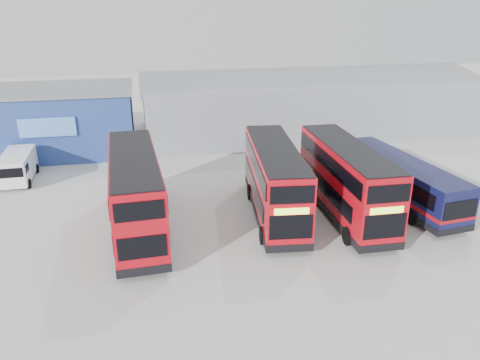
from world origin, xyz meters
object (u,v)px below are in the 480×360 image
double_decker_left (136,194)px  double_decker_right (346,182)px  single_decker_blue (399,181)px  panel_van (18,166)px  double_decker_centre (275,182)px  maintenance_shed (306,103)px  office_block (57,120)px

double_decker_left → double_decker_right: size_ratio=1.03×
double_decker_right → single_decker_blue: size_ratio=0.96×
double_decker_right → panel_van: size_ratio=2.18×
double_decker_left → double_decker_centre: size_ratio=1.03×
maintenance_shed → double_decker_centre: (-8.16, -17.71, -0.55)m
double_decker_right → panel_van: bearing=155.4°
office_block → panel_van: 7.20m
office_block → double_decker_centre: (13.84, -15.70, -0.53)m
office_block → panel_van: bearing=-104.5°
single_decker_blue → maintenance_shed: bearing=-96.6°
double_decker_left → panel_van: 12.22m
double_decker_left → panel_van: size_ratio=2.26×
office_block → single_decker_blue: 26.76m
office_block → panel_van: (-1.76, -6.82, -1.48)m
office_block → double_decker_left: 17.22m
double_decker_centre → single_decker_blue: (7.94, 0.19, -0.69)m
double_decker_left → double_decker_centre: 7.70m
double_decker_right → single_decker_blue: double_decker_right is taller
office_block → single_decker_blue: size_ratio=1.20×
double_decker_right → double_decker_left: bearing=179.6°
office_block → double_decker_right: 24.26m
office_block → double_decker_centre: bearing=-48.6°
single_decker_blue → panel_van: size_ratio=2.27×
office_block → double_decker_right: size_ratio=1.24×
double_decker_centre → panel_van: 17.98m
maintenance_shed → single_decker_blue: maintenance_shed is taller
panel_van → double_decker_right: bearing=-27.3°
maintenance_shed → panel_van: size_ratio=6.73×
office_block → maintenance_shed: maintenance_shed is taller
double_decker_left → double_decker_right: double_decker_left is taller
single_decker_blue → panel_van: single_decker_blue is taller
double_decker_right → double_decker_centre: bearing=170.2°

